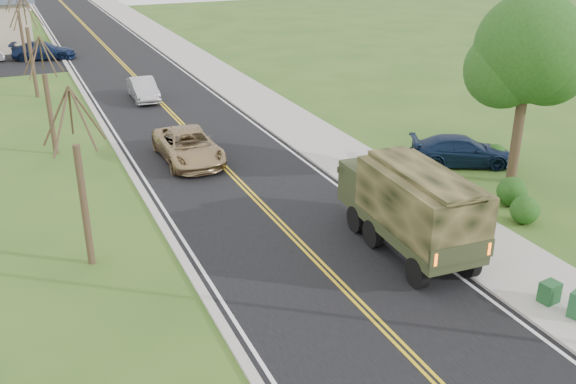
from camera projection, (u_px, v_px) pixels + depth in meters
road at (128, 69)px, 49.45m from camera, size 8.00×120.00×0.01m
curb_right at (180, 64)px, 50.98m from camera, size 0.30×120.00×0.12m
sidewalk_right at (201, 62)px, 51.63m from camera, size 3.20×120.00×0.10m
curb_left at (72, 74)px, 47.89m from camera, size 0.30×120.00×0.10m
leafy_tree at (529, 57)px, 26.18m from camera, size 4.83×4.50×8.10m
bare_tree_a at (82, 191)px, 20.59m from camera, size 1.93×2.26×6.08m
bare_tree_b at (49, 105)px, 30.74m from camera, size 1.83×2.14×5.73m
bare_tree_c at (31, 54)px, 40.71m from camera, size 2.04×2.39×6.42m
bare_tree_d at (21, 30)px, 50.89m from camera, size 1.88×2.20×5.91m
military_truck at (411, 203)px, 21.68m from camera, size 2.52×6.54×3.21m
suv_champagne at (188, 146)px, 30.43m from camera, size 2.49×5.40×1.50m
sedan_silver at (143, 89)px, 40.85m from camera, size 1.57×4.22×1.38m
pickup_navy at (461, 151)px, 30.01m from camera, size 5.11×3.76×1.38m
utility_box_far at (550, 292)px, 19.13m from camera, size 0.61×0.52×0.65m
lot_car_navy at (44, 51)px, 52.64m from camera, size 5.35×3.12×1.46m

